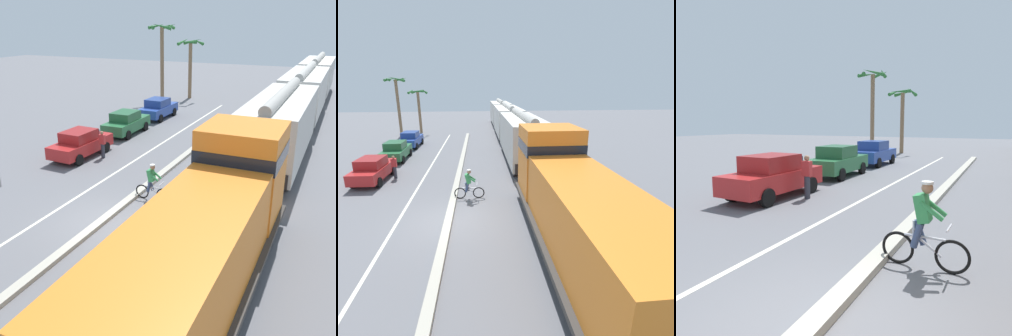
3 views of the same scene
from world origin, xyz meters
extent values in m
plane|color=slate|center=(0.00, 0.00, 0.00)|extent=(120.00, 120.00, 0.00)
cube|color=#B2AD9E|center=(0.00, 6.00, 0.08)|extent=(0.36, 36.00, 0.16)
cube|color=silver|center=(-2.40, 6.00, 0.00)|extent=(0.14, 36.00, 0.01)
cube|color=orange|center=(5.12, -3.62, 1.90)|extent=(2.70, 9.86, 2.40)
cube|color=orange|center=(5.12, 1.38, 2.45)|extent=(2.80, 2.80, 3.50)
cube|color=black|center=(5.12, 1.38, 3.24)|extent=(2.83, 2.83, 0.56)
cube|color=#383533|center=(5.12, -3.02, 0.70)|extent=(3.10, 11.60, 0.20)
cylinder|color=#4C4947|center=(5.12, -3.02, 0.55)|extent=(1.10, 3.00, 1.10)
cylinder|color=black|center=(5.12, 0.97, 0.50)|extent=(2.40, 1.00, 1.00)
cylinder|color=black|center=(5.12, 0.17, 0.50)|extent=(2.40, 1.00, 1.00)
cylinder|color=black|center=(5.12, -0.63, 0.50)|extent=(2.40, 1.00, 1.00)
cylinder|color=black|center=(5.12, -5.41, 0.50)|extent=(2.40, 1.00, 1.00)
cylinder|color=black|center=(5.12, -6.21, 0.50)|extent=(2.40, 1.00, 1.00)
cylinder|color=black|center=(5.12, -7.01, 0.50)|extent=(2.40, 1.00, 1.00)
cube|color=beige|center=(5.12, 9.98, 2.15)|extent=(2.90, 10.40, 3.10)
cylinder|color=#A6A49D|center=(5.12, 9.98, 3.88)|extent=(0.60, 9.88, 0.60)
cube|color=black|center=(5.12, 15.23, 0.95)|extent=(2.61, 0.10, 0.70)
cube|color=black|center=(5.12, 4.73, 0.95)|extent=(2.61, 0.10, 0.70)
cylinder|color=black|center=(5.12, 13.76, 0.45)|extent=(2.46, 0.90, 0.90)
cylinder|color=black|center=(5.12, 12.66, 0.45)|extent=(2.46, 0.90, 0.90)
cylinder|color=black|center=(5.12, 7.31, 0.45)|extent=(2.46, 0.90, 0.90)
cylinder|color=black|center=(5.12, 6.21, 0.45)|extent=(2.46, 0.90, 0.90)
cube|color=silver|center=(5.12, 21.58, 2.15)|extent=(2.90, 10.40, 3.10)
cylinder|color=#AEACA6|center=(5.12, 21.58, 3.88)|extent=(0.60, 9.88, 0.60)
cube|color=black|center=(5.12, 26.83, 0.95)|extent=(2.61, 0.10, 0.70)
cube|color=black|center=(5.12, 16.33, 0.95)|extent=(2.61, 0.10, 0.70)
cylinder|color=black|center=(5.12, 25.36, 0.45)|extent=(2.46, 0.90, 0.90)
cylinder|color=black|center=(5.12, 24.26, 0.45)|extent=(2.46, 0.90, 0.90)
cylinder|color=black|center=(5.12, 18.91, 0.45)|extent=(2.46, 0.90, 0.90)
cylinder|color=black|center=(5.12, 17.81, 0.45)|extent=(2.46, 0.90, 0.90)
cube|color=beige|center=(5.12, 33.18, 2.15)|extent=(2.90, 10.40, 3.10)
cylinder|color=#A9A7A0|center=(5.12, 33.18, 3.88)|extent=(0.60, 9.88, 0.60)
cube|color=black|center=(5.12, 38.43, 0.95)|extent=(2.61, 0.10, 0.70)
cube|color=black|center=(5.12, 27.93, 0.95)|extent=(2.61, 0.10, 0.70)
cylinder|color=black|center=(5.12, 36.96, 0.45)|extent=(2.46, 0.90, 0.90)
cylinder|color=black|center=(5.12, 35.86, 0.45)|extent=(2.46, 0.90, 0.90)
cylinder|color=black|center=(5.12, 30.51, 0.45)|extent=(2.46, 0.90, 0.90)
cylinder|color=black|center=(5.12, 29.41, 0.45)|extent=(2.46, 0.90, 0.90)
cube|color=red|center=(-5.62, 6.24, 0.67)|extent=(1.86, 4.26, 0.70)
cube|color=maroon|center=(-5.62, 6.09, 1.32)|extent=(1.57, 1.96, 0.60)
cube|color=#1E232D|center=(-5.59, 7.08, 1.27)|extent=(1.43, 0.17, 0.51)
cylinder|color=black|center=(-6.38, 7.57, 0.32)|extent=(0.24, 0.65, 0.64)
cylinder|color=black|center=(-4.76, 7.51, 0.32)|extent=(0.24, 0.65, 0.64)
cylinder|color=black|center=(-6.47, 4.97, 0.32)|extent=(0.24, 0.65, 0.64)
cylinder|color=black|center=(-4.86, 4.90, 0.32)|extent=(0.24, 0.65, 0.64)
cube|color=#286B3D|center=(-5.68, 11.70, 0.67)|extent=(1.75, 4.22, 0.70)
cube|color=#225B34|center=(-5.68, 11.55, 1.32)|extent=(1.52, 1.92, 0.60)
cube|color=#1E232D|center=(-5.69, 12.55, 1.27)|extent=(1.43, 0.14, 0.51)
cylinder|color=black|center=(-6.50, 12.99, 0.32)|extent=(0.23, 0.64, 0.64)
cylinder|color=black|center=(-4.89, 13.01, 0.32)|extent=(0.23, 0.64, 0.64)
cylinder|color=black|center=(-6.48, 10.38, 0.32)|extent=(0.23, 0.64, 0.64)
cylinder|color=black|center=(-4.86, 10.40, 0.32)|extent=(0.23, 0.64, 0.64)
cube|color=#28479E|center=(-5.69, 16.94, 0.67)|extent=(1.76, 4.22, 0.70)
cube|color=navy|center=(-5.69, 16.79, 1.32)|extent=(1.53, 1.92, 0.60)
cube|color=#1E232D|center=(-5.68, 17.79, 1.27)|extent=(1.43, 0.14, 0.51)
cylinder|color=black|center=(-6.48, 18.25, 0.32)|extent=(0.23, 0.64, 0.64)
cylinder|color=black|center=(-4.86, 18.23, 0.32)|extent=(0.23, 0.64, 0.64)
cylinder|color=black|center=(-6.52, 15.65, 0.32)|extent=(0.23, 0.64, 0.64)
cylinder|color=black|center=(-4.90, 15.63, 0.32)|extent=(0.23, 0.64, 0.64)
torus|color=black|center=(1.43, 2.54, 0.33)|extent=(0.66, 0.07, 0.66)
torus|color=black|center=(0.38, 2.56, 0.33)|extent=(0.66, 0.07, 0.66)
cylinder|color=silver|center=(0.91, 2.55, 0.63)|extent=(0.79, 0.06, 0.05)
cylinder|color=silver|center=(1.01, 2.55, 0.45)|extent=(0.48, 0.06, 0.36)
cylinder|color=silver|center=(0.69, 2.56, 0.78)|extent=(0.04, 0.04, 0.30)
cylinder|color=silver|center=(1.35, 2.55, 0.88)|extent=(0.04, 0.48, 0.04)
cylinder|color=#38476B|center=(0.79, 2.66, 0.68)|extent=(0.31, 0.15, 0.52)
cylinder|color=#38476B|center=(0.78, 2.46, 0.68)|extent=(0.27, 0.14, 0.52)
cube|color=#338C4C|center=(0.86, 2.55, 1.20)|extent=(0.33, 0.35, 0.57)
sphere|color=#9E7051|center=(0.93, 2.55, 1.59)|extent=(0.22, 0.22, 0.22)
cylinder|color=white|center=(0.93, 2.55, 1.69)|extent=(0.22, 0.22, 0.05)
cylinder|color=#338C4C|center=(1.06, 2.71, 1.20)|extent=(0.46, 0.10, 0.36)
cylinder|color=#338C4C|center=(1.05, 2.39, 1.20)|extent=(0.46, 0.10, 0.36)
cylinder|color=#846647|center=(-8.57, 23.83, 3.50)|extent=(0.36, 0.36, 6.99)
cone|color=#2D7033|center=(-7.68, 23.96, 7.04)|extent=(0.56, 1.85, 0.63)
cone|color=#2D7033|center=(-8.24, 24.67, 7.04)|extent=(1.82, 0.98, 0.66)
cone|color=#2D7033|center=(-9.36, 24.27, 7.04)|extent=(1.16, 1.76, 0.61)
cone|color=#2D7033|center=(-9.35, 23.39, 7.04)|extent=(1.18, 1.75, 0.57)
cone|color=#2D7033|center=(-8.19, 23.02, 7.04)|extent=(1.79, 1.06, 0.74)
cylinder|color=#846647|center=(-6.55, 26.21, 2.76)|extent=(0.36, 0.36, 5.53)
cone|color=#2D7033|center=(-5.66, 26.09, 5.58)|extent=(0.57, 1.85, 0.75)
cone|color=#2D7033|center=(-6.71, 27.10, 5.58)|extent=(1.85, 0.64, 0.73)
cone|color=#2D7033|center=(-7.43, 26.39, 5.58)|extent=(0.67, 1.85, 0.75)
cone|color=#2D7033|center=(-6.50, 25.31, 5.58)|extent=(1.82, 0.42, 0.35)
cylinder|color=#33333D|center=(-4.34, 6.57, 0.42)|extent=(0.22, 0.22, 0.85)
cube|color=red|center=(-4.34, 6.57, 1.13)|extent=(0.34, 0.22, 0.56)
sphere|color=#9E7051|center=(-4.34, 6.57, 1.52)|extent=(0.20, 0.20, 0.20)
camera|label=1|loc=(8.16, -11.82, 7.65)|focal=42.00mm
camera|label=2|loc=(1.59, -11.38, 6.07)|focal=28.00mm
camera|label=3|loc=(2.20, -3.53, 2.80)|focal=35.00mm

